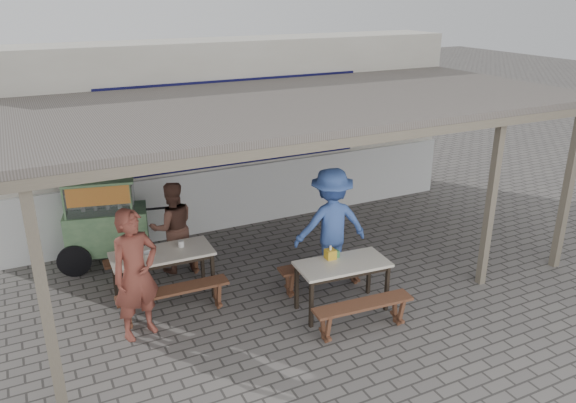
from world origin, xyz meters
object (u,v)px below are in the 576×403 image
(patron_street_side, at_px, (136,274))
(table_left, at_px, (162,257))
(bench_left_street, at_px, (174,296))
(donation_box, at_px, (333,254))
(table_right, at_px, (342,268))
(vendor_cart, at_px, (105,218))
(condiment_jar, at_px, (181,244))
(condiment_bowl, at_px, (149,253))
(bench_left_wall, at_px, (155,261))
(patron_wall_side, at_px, (173,227))
(tissue_box, at_px, (330,254))
(bench_right_street, at_px, (363,310))
(bench_right_wall, at_px, (323,270))
(patron_right_table, at_px, (331,224))

(patron_street_side, bearing_deg, table_left, 38.47)
(bench_left_street, xyz_separation_m, donation_box, (2.19, -0.65, 0.46))
(table_right, distance_m, patron_street_side, 2.83)
(vendor_cart, bearing_deg, condiment_jar, -47.11)
(table_right, xyz_separation_m, condiment_bowl, (-2.39, 1.46, 0.10))
(table_left, distance_m, donation_box, 2.51)
(bench_left_wall, bearing_deg, vendor_cart, 122.95)
(condiment_jar, bearing_deg, table_right, -38.78)
(patron_street_side, height_order, patron_wall_side, patron_street_side)
(patron_wall_side, relative_size, donation_box, 9.84)
(tissue_box, bearing_deg, table_left, 149.11)
(bench_left_wall, height_order, condiment_jar, condiment_jar)
(vendor_cart, bearing_deg, patron_wall_side, -24.93)
(vendor_cart, relative_size, patron_wall_side, 1.28)
(table_right, distance_m, condiment_bowl, 2.80)
(bench_right_street, bearing_deg, table_right, 90.00)
(condiment_bowl, bearing_deg, patron_wall_side, 54.99)
(bench_left_wall, xyz_separation_m, bench_right_wall, (2.24, -1.43, -0.01))
(bench_left_street, xyz_separation_m, patron_street_side, (-0.52, -0.21, 0.56))
(bench_right_street, xyz_separation_m, patron_right_table, (0.41, 1.58, 0.58))
(table_right, height_order, condiment_bowl, condiment_bowl)
(patron_wall_side, height_order, patron_right_table, patron_right_table)
(condiment_bowl, bearing_deg, bench_right_street, -41.80)
(patron_wall_side, distance_m, patron_right_table, 2.56)
(donation_box, relative_size, condiment_jar, 1.59)
(table_left, height_order, bench_left_street, table_left)
(vendor_cart, bearing_deg, table_left, -57.73)
(bench_right_street, bearing_deg, patron_right_table, 79.77)
(table_left, height_order, bench_right_street, table_left)
(bench_left_street, distance_m, vendor_cart, 2.25)
(bench_right_street, distance_m, donation_box, 0.96)
(table_left, relative_size, bench_right_street, 1.04)
(condiment_jar, bearing_deg, bench_left_street, -116.59)
(patron_wall_side, height_order, donation_box, patron_wall_side)
(bench_right_street, height_order, condiment_jar, condiment_jar)
(bench_left_wall, height_order, condiment_bowl, condiment_bowl)
(donation_box, relative_size, condiment_bowl, 0.93)
(donation_box, bearing_deg, bench_left_street, 163.38)
(bench_left_street, bearing_deg, bench_right_street, -32.82)
(tissue_box, bearing_deg, bench_right_street, -87.10)
(table_right, xyz_separation_m, donation_box, (-0.03, 0.21, 0.13))
(bench_left_wall, relative_size, bench_right_street, 1.11)
(bench_left_wall, height_order, donation_box, donation_box)
(tissue_box, bearing_deg, vendor_cart, 133.66)
(patron_street_side, bearing_deg, donation_box, -27.22)
(table_left, xyz_separation_m, bench_right_street, (2.16, -2.09, -0.34))
(table_left, bearing_deg, bench_left_wall, 90.00)
(donation_box, bearing_deg, condiment_jar, 144.86)
(bench_right_street, relative_size, condiment_bowl, 8.56)
(tissue_box, bearing_deg, patron_wall_side, 129.75)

